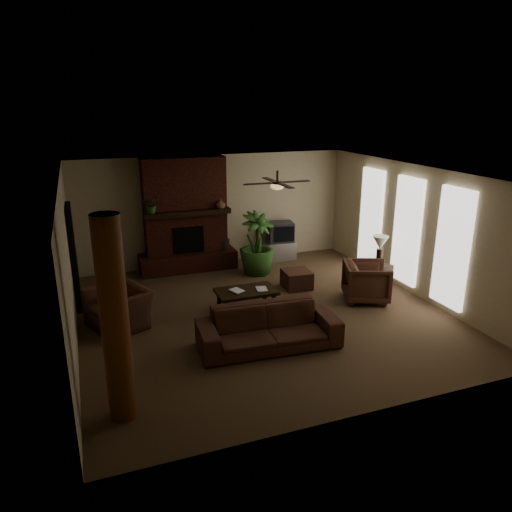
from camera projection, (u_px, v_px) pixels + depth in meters
name	position (u px, v px, depth m)	size (l,w,h in m)	color
room_shell	(263.00, 247.00, 9.24)	(7.00, 7.00, 7.00)	brown
fireplace	(186.00, 225.00, 11.93)	(2.40, 0.70, 2.80)	#512115
windows	(407.00, 231.00, 10.58)	(0.08, 3.65, 2.35)	white
log_column	(115.00, 322.00, 6.12)	(0.36, 0.36, 2.80)	brown
doorway	(74.00, 257.00, 9.82)	(0.10, 1.00, 2.10)	black
ceiling_fan	(277.00, 185.00, 9.29)	(1.35, 1.35, 0.37)	black
sofa	(269.00, 321.00, 8.26)	(2.42, 0.71, 0.95)	#4D2E21
armchair_left	(119.00, 302.00, 9.03)	(1.12, 0.73, 0.98)	#4D2E21
armchair_right	(367.00, 280.00, 10.21)	(0.89, 0.83, 0.92)	#4D2E21
coffee_table	(246.00, 293.00, 9.75)	(1.20, 0.70, 0.43)	black
ottoman	(297.00, 279.00, 10.99)	(0.60, 0.60, 0.40)	#4D2E21
tv_stand	(278.00, 250.00, 12.95)	(0.85, 0.50, 0.50)	#B5B5B7
tv	(281.00, 232.00, 12.79)	(0.72, 0.62, 0.52)	#333336
floor_vase	(223.00, 250.00, 12.39)	(0.34, 0.34, 0.77)	black
floor_plant	(257.00, 257.00, 11.82)	(0.86, 1.53, 0.86)	#305722
side_table_left	(111.00, 290.00, 10.15)	(0.50, 0.50, 0.55)	black
lamp_left	(110.00, 257.00, 9.97)	(0.41, 0.41, 0.65)	black
side_table_right	(377.00, 276.00, 10.96)	(0.50, 0.50, 0.55)	black
lamp_right	(380.00, 245.00, 10.80)	(0.40, 0.40, 0.65)	black
mantel_plant	(152.00, 206.00, 11.24)	(0.38, 0.42, 0.33)	#305722
mantel_vase	(221.00, 204.00, 11.76)	(0.22, 0.23, 0.22)	brown
book_a	(232.00, 286.00, 9.57)	(0.22, 0.03, 0.29)	#999999
book_b	(256.00, 283.00, 9.70)	(0.21, 0.02, 0.29)	#999999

